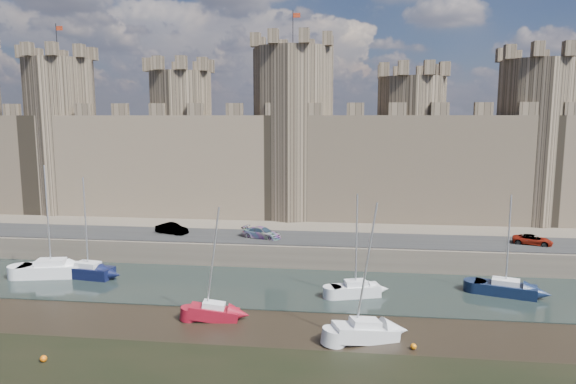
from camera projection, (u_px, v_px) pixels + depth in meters
name	position (u px, v px, depth m)	size (l,w,h in m)	color
water_channel	(245.00, 286.00, 49.77)	(160.00, 12.00, 0.08)	black
quay	(289.00, 209.00, 84.96)	(160.00, 60.00, 2.50)	#4C443A
road	(262.00, 237.00, 59.23)	(160.00, 7.00, 0.10)	black
castle	(274.00, 150.00, 71.74)	(108.50, 11.00, 29.00)	#42382B
car_1	(172.00, 229.00, 60.77)	(1.39, 4.00, 1.32)	gray
car_2	(262.00, 233.00, 58.64)	(1.85, 4.56, 1.32)	gray
car_3	(533.00, 240.00, 55.64)	(1.87, 4.05, 1.12)	gray
sailboat_0	(51.00, 269.00, 52.46)	(6.50, 3.61, 11.47)	silver
sailboat_1	(88.00, 271.00, 52.13)	(5.37, 2.72, 10.29)	black
sailboat_2	(355.00, 289.00, 46.70)	(4.69, 2.90, 9.46)	silver
sailboat_3	(505.00, 288.00, 47.09)	(5.69, 3.59, 9.31)	black
sailboat_4	(214.00, 311.00, 41.46)	(4.12, 1.96, 9.31)	maroon
sailboat_5	(365.00, 331.00, 37.57)	(5.14, 3.47, 10.35)	silver
buoy_1	(44.00, 359.00, 34.36)	(0.46, 0.46, 0.46)	#D05A09
buoy_3	(413.00, 346.00, 36.21)	(0.44, 0.44, 0.44)	#D46B09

